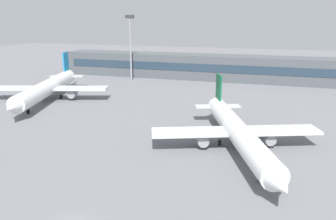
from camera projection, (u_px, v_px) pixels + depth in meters
ground_plane at (175, 124)px, 73.03m from camera, size 400.00×400.00×0.00m
terminal_building at (220, 68)px, 125.15m from camera, size 123.76×12.13×9.00m
airplane_near at (238, 132)px, 57.90m from camera, size 29.26×40.78×10.56m
airplane_mid at (47, 88)px, 92.76m from camera, size 32.78×46.00×11.66m
floodlight_tower_west at (130, 43)px, 121.29m from camera, size 3.20×0.80×23.35m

